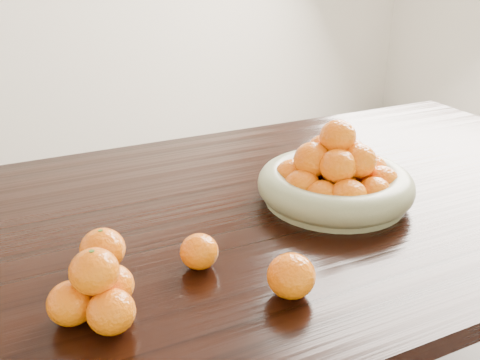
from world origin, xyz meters
name	(u,v)px	position (x,y,z in m)	size (l,w,h in m)	color
dining_table	(249,243)	(0.00, 0.00, 0.66)	(2.00, 1.00, 0.75)	black
fruit_bowl	(335,179)	(0.19, -0.05, 0.80)	(0.35, 0.35, 0.19)	gray
orange_pyramid	(97,292)	(-0.38, -0.24, 0.80)	(0.14, 0.14, 0.12)	orange
loose_orange_0	(103,249)	(-0.34, -0.10, 0.79)	(0.08, 0.08, 0.07)	orange
loose_orange_1	(291,276)	(-0.08, -0.32, 0.79)	(0.08, 0.08, 0.07)	orange
loose_orange_2	(199,252)	(-0.19, -0.17, 0.78)	(0.07, 0.07, 0.06)	orange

